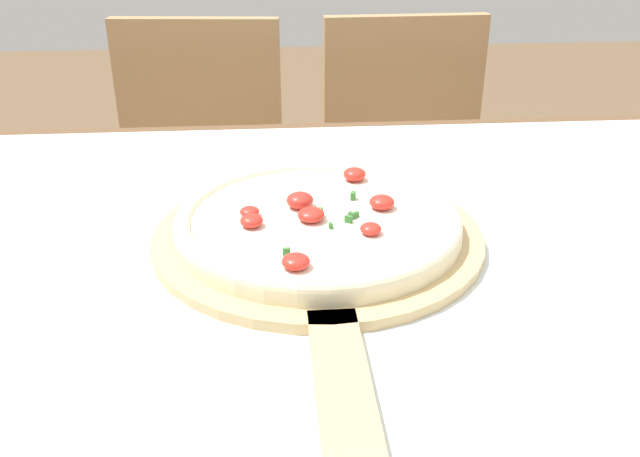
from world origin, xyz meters
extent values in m
cube|color=brown|center=(0.00, 0.00, 0.76)|extent=(1.34, 1.01, 0.03)
cylinder|color=brown|center=(0.61, 0.45, 0.37)|extent=(0.06, 0.06, 0.75)
cube|color=silver|center=(0.00, 0.00, 0.78)|extent=(1.26, 0.93, 0.00)
cylinder|color=tan|center=(0.01, 0.05, 0.79)|extent=(0.37, 0.37, 0.01)
cube|color=tan|center=(0.01, -0.22, 0.79)|extent=(0.04, 0.21, 0.01)
cylinder|color=beige|center=(0.01, 0.05, 0.80)|extent=(0.32, 0.32, 0.02)
torus|color=beige|center=(0.01, 0.05, 0.81)|extent=(0.32, 0.32, 0.02)
cylinder|color=white|center=(0.01, 0.05, 0.81)|extent=(0.28, 0.28, 0.00)
ellipsoid|color=red|center=(0.00, 0.04, 0.82)|extent=(0.03, 0.03, 0.01)
ellipsoid|color=red|center=(-0.02, -0.07, 0.82)|extent=(0.03, 0.03, 0.01)
ellipsoid|color=red|center=(-0.01, 0.07, 0.82)|extent=(0.03, 0.03, 0.02)
ellipsoid|color=red|center=(0.06, 0.00, 0.82)|extent=(0.02, 0.02, 0.01)
ellipsoid|color=red|center=(-0.07, 0.03, 0.82)|extent=(0.03, 0.03, 0.01)
ellipsoid|color=red|center=(0.06, 0.15, 0.82)|extent=(0.03, 0.03, 0.02)
ellipsoid|color=red|center=(-0.07, 0.05, 0.82)|extent=(0.02, 0.02, 0.01)
ellipsoid|color=red|center=(0.08, 0.06, 0.82)|extent=(0.03, 0.03, 0.02)
cube|color=#387533|center=(-0.03, -0.04, 0.82)|extent=(0.01, 0.01, 0.01)
cube|color=#387533|center=(0.05, 0.04, 0.81)|extent=(0.01, 0.01, 0.01)
cube|color=#387533|center=(0.05, 0.09, 0.82)|extent=(0.01, 0.01, 0.01)
cube|color=#387533|center=(0.04, 0.03, 0.82)|extent=(0.01, 0.01, 0.01)
cube|color=#387533|center=(0.02, 0.02, 0.81)|extent=(0.00, 0.01, 0.01)
cube|color=#387533|center=(0.05, 0.04, 0.82)|extent=(0.01, 0.01, 0.01)
cube|color=#387533|center=(0.01, 0.05, 0.82)|extent=(0.01, 0.01, 0.01)
cube|color=tan|center=(-0.22, 0.74, 0.44)|extent=(0.43, 0.43, 0.02)
cube|color=tan|center=(-0.20, 0.93, 0.67)|extent=(0.38, 0.07, 0.44)
cylinder|color=tan|center=(-0.39, 0.60, 0.21)|extent=(0.04, 0.04, 0.43)
cylinder|color=tan|center=(-0.07, 0.57, 0.21)|extent=(0.04, 0.04, 0.43)
cylinder|color=tan|center=(-0.36, 0.92, 0.21)|extent=(0.04, 0.04, 0.43)
cylinder|color=tan|center=(-0.05, 0.89, 0.21)|extent=(0.04, 0.04, 0.43)
cube|color=tan|center=(0.28, 0.74, 0.44)|extent=(0.41, 0.41, 0.02)
cube|color=tan|center=(0.28, 0.93, 0.67)|extent=(0.38, 0.05, 0.44)
cylinder|color=tan|center=(0.13, 0.58, 0.21)|extent=(0.04, 0.04, 0.43)
cylinder|color=tan|center=(0.45, 0.59, 0.21)|extent=(0.04, 0.04, 0.43)
cylinder|color=tan|center=(0.12, 0.90, 0.21)|extent=(0.04, 0.04, 0.43)
cylinder|color=tan|center=(0.44, 0.91, 0.21)|extent=(0.04, 0.04, 0.43)
camera|label=1|loc=(-0.04, -0.64, 1.14)|focal=38.00mm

